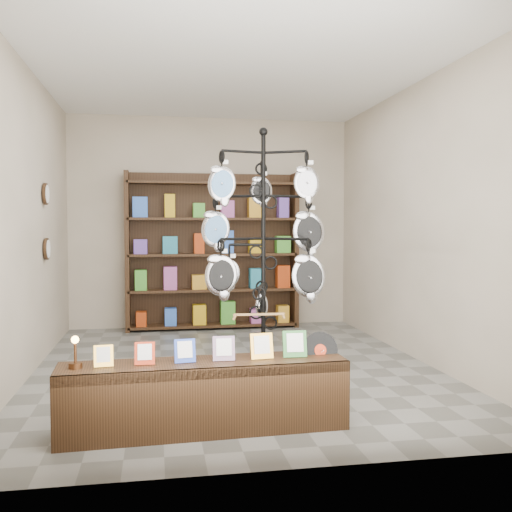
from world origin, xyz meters
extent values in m
plane|color=slate|center=(0.00, 0.00, 0.00)|extent=(5.00, 5.00, 0.00)
plane|color=#C1B09B|center=(0.00, 2.50, 1.50)|extent=(4.00, 0.00, 4.00)
plane|color=#C1B09B|center=(0.00, -2.50, 1.50)|extent=(4.00, 0.00, 4.00)
plane|color=#C1B09B|center=(-2.00, 0.00, 1.50)|extent=(0.00, 5.00, 5.00)
plane|color=#C1B09B|center=(2.00, 0.00, 1.50)|extent=(0.00, 5.00, 5.00)
plane|color=white|center=(0.00, 0.00, 3.00)|extent=(5.00, 5.00, 0.00)
cylinder|color=black|center=(0.14, -0.81, 0.02)|extent=(0.53, 0.53, 0.03)
cylinder|color=black|center=(0.14, -0.81, 1.13)|extent=(0.04, 0.04, 2.25)
sphere|color=black|center=(0.14, -0.81, 2.27)|extent=(0.08, 0.08, 0.08)
ellipsoid|color=silver|center=(0.17, -0.58, 0.71)|extent=(0.12, 0.05, 0.24)
cube|color=tan|center=(0.05, -1.12, 0.72)|extent=(0.43, 0.03, 0.04)
cube|color=black|center=(-0.46, -1.76, 0.25)|extent=(2.03, 0.49, 0.50)
cube|color=gold|center=(-1.15, -1.79, 0.57)|extent=(0.13, 0.05, 0.15)
cube|color=red|center=(-0.87, -1.78, 0.57)|extent=(0.14, 0.06, 0.16)
cube|color=#263FA5|center=(-0.60, -1.77, 0.58)|extent=(0.15, 0.06, 0.17)
cube|color=#E54C33|center=(-0.32, -1.76, 0.58)|extent=(0.16, 0.06, 0.17)
cube|color=gold|center=(-0.05, -1.75, 0.59)|extent=(0.17, 0.06, 0.18)
cube|color=#337233|center=(0.20, -1.74, 0.59)|extent=(0.18, 0.06, 0.19)
cylinder|color=black|center=(0.41, -1.68, 0.53)|extent=(0.28, 0.07, 0.27)
cylinder|color=red|center=(0.41, -1.69, 0.53)|extent=(0.09, 0.03, 0.09)
cylinder|color=#4F2C16|center=(-1.33, -1.80, 0.51)|extent=(0.09, 0.09, 0.04)
cylinder|color=#4F2C16|center=(-1.33, -1.80, 0.60)|extent=(0.02, 0.02, 0.13)
sphere|color=#FFBF59|center=(-1.33, -1.80, 0.69)|extent=(0.05, 0.05, 0.05)
cube|color=black|center=(0.00, 2.44, 1.10)|extent=(2.40, 0.04, 2.20)
cube|color=black|center=(-1.18, 2.28, 1.10)|extent=(0.06, 0.36, 2.20)
cube|color=black|center=(1.18, 2.28, 1.10)|extent=(0.06, 0.36, 2.20)
cube|color=black|center=(0.00, 2.28, 0.05)|extent=(2.36, 0.36, 0.04)
cube|color=black|center=(0.00, 2.28, 0.55)|extent=(2.36, 0.36, 0.03)
cube|color=black|center=(0.00, 2.28, 1.05)|extent=(2.36, 0.36, 0.04)
cube|color=black|center=(0.00, 2.28, 1.55)|extent=(2.36, 0.36, 0.04)
cube|color=black|center=(0.00, 2.28, 2.05)|extent=(2.36, 0.36, 0.04)
cylinder|color=black|center=(-1.97, 0.80, 1.80)|extent=(0.03, 0.24, 0.24)
cylinder|color=black|center=(-1.97, 0.80, 1.20)|extent=(0.03, 0.24, 0.24)
camera|label=1|loc=(-0.79, -5.74, 1.45)|focal=40.00mm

